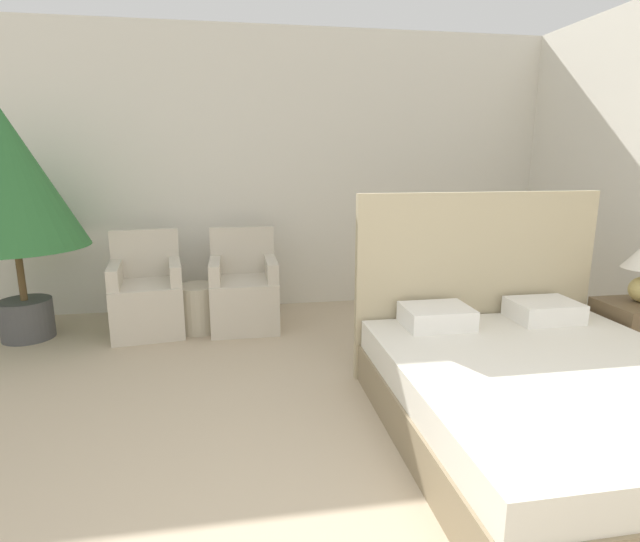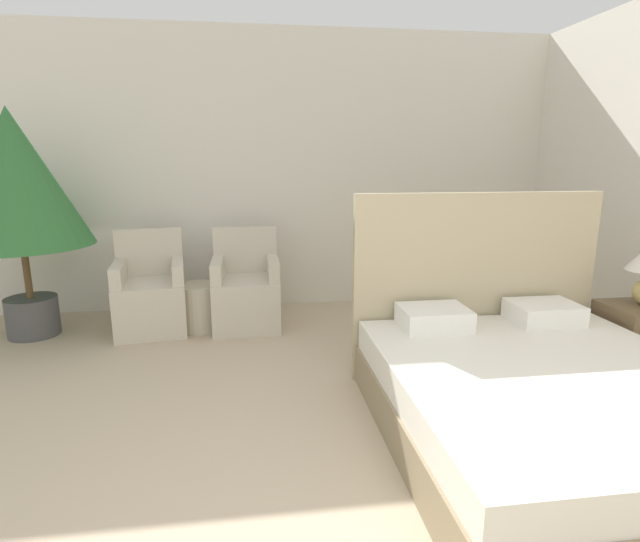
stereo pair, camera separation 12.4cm
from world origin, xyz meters
name	(u,v)px [view 1 (the left image)]	position (x,y,z in m)	size (l,w,h in m)	color
wall_back	(271,172)	(0.00, 4.20, 1.45)	(10.00, 0.06, 2.90)	silver
bed	(546,390)	(1.36, 1.22, 0.27)	(1.85, 2.07, 1.36)	#8C7A5B
armchair_near_window_left	(148,301)	(-1.22, 3.46, 0.31)	(0.70, 0.71, 0.94)	beige
armchair_near_window_right	(244,296)	(-0.33, 3.46, 0.31)	(0.63, 0.64, 0.94)	beige
potted_palm	(8,184)	(-2.28, 3.48, 1.39)	(1.21, 1.21, 2.03)	#4C4C4C
nightstand	(636,338)	(2.57, 1.90, 0.27)	(0.52, 0.45, 0.55)	brown
side_table	(197,308)	(-0.77, 3.43, 0.22)	(0.40, 0.40, 0.44)	#B7AD93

